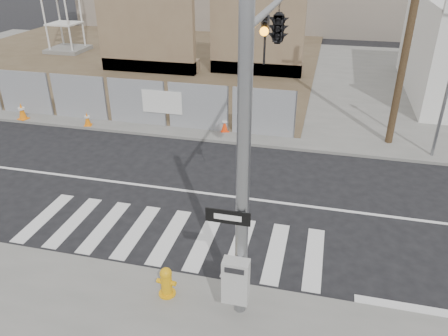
% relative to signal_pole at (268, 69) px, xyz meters
% --- Properties ---
extents(ground, '(100.00, 100.00, 0.00)m').
position_rel_signal_pole_xyz_m(ground, '(-2.49, 2.05, -4.78)').
color(ground, black).
rests_on(ground, ground).
extents(sidewalk_far, '(50.00, 20.00, 0.12)m').
position_rel_signal_pole_xyz_m(sidewalk_far, '(-2.49, 16.05, -4.72)').
color(sidewalk_far, slate).
rests_on(sidewalk_far, ground).
extents(signal_pole, '(0.96, 5.87, 7.00)m').
position_rel_signal_pole_xyz_m(signal_pole, '(0.00, 0.00, 0.00)').
color(signal_pole, gray).
rests_on(signal_pole, sidewalk_near).
extents(chain_link_fence, '(24.60, 0.04, 2.00)m').
position_rel_signal_pole_xyz_m(chain_link_fence, '(-12.49, 7.05, -3.66)').
color(chain_link_fence, gray).
rests_on(chain_link_fence, sidewalk_far).
extents(concrete_wall_left, '(6.00, 1.30, 8.00)m').
position_rel_signal_pole_xyz_m(concrete_wall_left, '(-9.49, 15.13, -1.40)').
color(concrete_wall_left, brown).
rests_on(concrete_wall_left, sidewalk_far).
extents(concrete_wall_right, '(5.50, 1.30, 8.00)m').
position_rel_signal_pole_xyz_m(concrete_wall_right, '(-2.99, 16.13, -1.40)').
color(concrete_wall_right, brown).
rests_on(concrete_wall_right, sidewalk_far).
extents(utility_pole_right, '(1.60, 0.28, 10.00)m').
position_rel_signal_pole_xyz_m(utility_pole_right, '(4.01, 7.55, 0.42)').
color(utility_pole_right, '#473621').
rests_on(utility_pole_right, sidewalk_far).
extents(fire_hydrant, '(0.47, 0.44, 0.75)m').
position_rel_signal_pole_xyz_m(fire_hydrant, '(-1.72, -2.72, -4.29)').
color(fire_hydrant, '#E09D0C').
rests_on(fire_hydrant, sidewalk_near).
extents(traffic_cone_b, '(0.48, 0.48, 0.78)m').
position_rel_signal_pole_xyz_m(traffic_cone_b, '(-12.04, 6.27, -4.28)').
color(traffic_cone_b, orange).
rests_on(traffic_cone_b, sidewalk_far).
extents(traffic_cone_c, '(0.40, 0.40, 0.62)m').
position_rel_signal_pole_xyz_m(traffic_cone_c, '(-8.77, 6.27, -4.36)').
color(traffic_cone_c, orange).
rests_on(traffic_cone_c, sidewalk_far).
extents(traffic_cone_d, '(0.45, 0.45, 0.69)m').
position_rel_signal_pole_xyz_m(traffic_cone_d, '(-2.72, 7.09, -4.32)').
color(traffic_cone_d, '#FA3D0D').
rests_on(traffic_cone_d, sidewalk_far).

